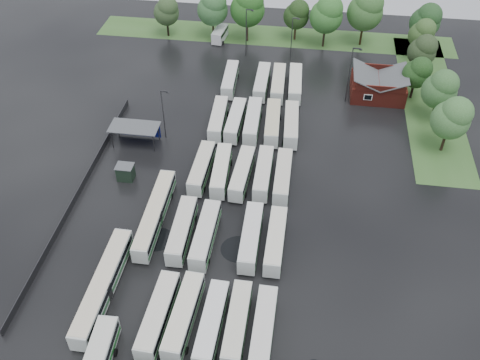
# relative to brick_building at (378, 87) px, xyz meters

# --- Properties ---
(ground) EXTENTS (160.00, 160.00, 0.00)m
(ground) POSITION_rel_brick_building_xyz_m (-24.00, -42.77, -1.87)
(ground) COLOR black
(ground) RESTS_ON ground
(brick_building) EXTENTS (10.07, 8.60, 5.39)m
(brick_building) POSITION_rel_brick_building_xyz_m (0.00, 0.00, 0.00)
(brick_building) COLOR maroon
(brick_building) RESTS_ON ground
(wash_shed) EXTENTS (8.20, 4.20, 3.58)m
(wash_shed) POSITION_rel_brick_building_xyz_m (-41.20, -20.74, 1.12)
(wash_shed) COLOR #2D2D30
(wash_shed) RESTS_ON ground
(utility_hut) EXTENTS (2.70, 2.20, 2.62)m
(utility_hut) POSITION_rel_brick_building_xyz_m (-40.20, -30.17, -0.55)
(utility_hut) COLOR black
(utility_hut) RESTS_ON ground
(grass_strip_north) EXTENTS (80.00, 10.00, 0.01)m
(grass_strip_north) POSITION_rel_brick_building_xyz_m (-22.00, 22.03, -1.86)
(grass_strip_north) COLOR #3B6529
(grass_strip_north) RESTS_ON ground
(grass_strip_east) EXTENTS (10.00, 50.00, 0.01)m
(grass_strip_east) POSITION_rel_brick_building_xyz_m (10.00, 0.03, -1.86)
(grass_strip_east) COLOR #3B6529
(grass_strip_east) RESTS_ON ground
(west_fence) EXTENTS (0.10, 50.00, 1.20)m
(west_fence) POSITION_rel_brick_building_xyz_m (-46.20, -34.77, -1.27)
(west_fence) COLOR #2D2D30
(west_fence) RESTS_ON ground
(bus_r1c0) EXTENTS (2.84, 11.40, 3.15)m
(bus_r1c0) POSITION_rel_brick_building_xyz_m (-28.28, -55.28, -0.13)
(bus_r1c0) COLOR silver
(bus_r1c0) RESTS_ON ground
(bus_r1c1) EXTENTS (2.96, 11.41, 3.15)m
(bus_r1c1) POSITION_rel_brick_building_xyz_m (-25.27, -54.94, -0.14)
(bus_r1c1) COLOR silver
(bus_r1c1) RESTS_ON ground
(bus_r1c2) EXTENTS (2.59, 10.93, 3.03)m
(bus_r1c2) POSITION_rel_brick_building_xyz_m (-21.81, -55.47, -0.20)
(bus_r1c2) COLOR silver
(bus_r1c2) RESTS_ON ground
(bus_r1c3) EXTENTS (2.31, 10.76, 2.99)m
(bus_r1c3) POSITION_rel_brick_building_xyz_m (-18.86, -55.00, -0.22)
(bus_r1c3) COLOR silver
(bus_r1c3) RESTS_ON ground
(bus_r1c4) EXTENTS (2.42, 11.00, 3.06)m
(bus_r1c4) POSITION_rel_brick_building_xyz_m (-15.72, -55.51, -0.18)
(bus_r1c4) COLOR silver
(bus_r1c4) RESTS_ON ground
(bus_r2c0) EXTENTS (2.54, 11.14, 3.09)m
(bus_r2c0) POSITION_rel_brick_building_xyz_m (-28.57, -41.35, -0.17)
(bus_r2c0) COLOR silver
(bus_r2c0) RESTS_ON ground
(bus_r2c1) EXTENTS (2.54, 11.26, 3.13)m
(bus_r2c1) POSITION_rel_brick_building_xyz_m (-25.21, -41.75, -0.15)
(bus_r2c1) COLOR silver
(bus_r2c1) RESTS_ON ground
(bus_r2c3) EXTENTS (2.52, 11.24, 3.12)m
(bus_r2c3) POSITION_rel_brick_building_xyz_m (-18.99, -41.30, -0.15)
(bus_r2c3) COLOR silver
(bus_r2c3) RESTS_ON ground
(bus_r2c4) EXTENTS (2.36, 10.87, 3.02)m
(bus_r2c4) POSITION_rel_brick_building_xyz_m (-15.60, -41.42, -0.20)
(bus_r2c4) COLOR silver
(bus_r2c4) RESTS_ON ground
(bus_r3c0) EXTENTS (2.56, 10.94, 3.03)m
(bus_r3c0) POSITION_rel_brick_building_xyz_m (-28.50, -27.85, -0.20)
(bus_r3c0) COLOR silver
(bus_r3c0) RESTS_ON ground
(bus_r3c1) EXTENTS (2.85, 10.96, 3.02)m
(bus_r3c1) POSITION_rel_brick_building_xyz_m (-25.36, -28.02, -0.20)
(bus_r3c1) COLOR silver
(bus_r3c1) RESTS_ON ground
(bus_r3c2) EXTENTS (2.85, 10.97, 3.03)m
(bus_r3c2) POSITION_rel_brick_building_xyz_m (-22.04, -28.20, -0.20)
(bus_r3c2) COLOR silver
(bus_r3c2) RESTS_ON ground
(bus_r3c3) EXTENTS (2.39, 10.89, 3.03)m
(bus_r3c3) POSITION_rel_brick_building_xyz_m (-18.78, -27.71, -0.20)
(bus_r3c3) COLOR silver
(bus_r3c3) RESTS_ON ground
(bus_r3c4) EXTENTS (2.42, 10.98, 3.05)m
(bus_r3c4) POSITION_rel_brick_building_xyz_m (-15.74, -28.06, -0.19)
(bus_r3c4) COLOR silver
(bus_r3c4) RESTS_ON ground
(bus_r4c0) EXTENTS (2.81, 11.11, 3.07)m
(bus_r4c0) POSITION_rel_brick_building_xyz_m (-28.23, -14.31, -0.18)
(bus_r4c0) COLOR silver
(bus_r4c0) RESTS_ON ground
(bus_r4c1) EXTENTS (2.52, 10.92, 3.03)m
(bus_r4c1) POSITION_rel_brick_building_xyz_m (-25.17, -14.32, -0.20)
(bus_r4c1) COLOR silver
(bus_r4c1) RESTS_ON ground
(bus_r4c2) EXTENTS (2.71, 11.38, 3.15)m
(bus_r4c2) POSITION_rel_brick_building_xyz_m (-22.15, -14.12, -0.13)
(bus_r4c2) COLOR silver
(bus_r4c2) RESTS_ON ground
(bus_r4c3) EXTENTS (2.95, 11.46, 3.16)m
(bus_r4c3) POSITION_rel_brick_building_xyz_m (-18.67, -14.18, -0.13)
(bus_r4c3) COLOR silver
(bus_r4c3) RESTS_ON ground
(bus_r4c4) EXTENTS (2.90, 11.29, 3.12)m
(bus_r4c4) POSITION_rel_brick_building_xyz_m (-15.43, -14.21, -0.15)
(bus_r4c4) COLOR silver
(bus_r4c4) RESTS_ON ground
(bus_r5c0) EXTENTS (2.70, 10.92, 3.02)m
(bus_r5c0) POSITION_rel_brick_building_xyz_m (-28.24, -0.84, -0.21)
(bus_r5c0) COLOR silver
(bus_r5c0) RESTS_ON ground
(bus_r5c2) EXTENTS (2.41, 11.07, 3.08)m
(bus_r5c2) POSITION_rel_brick_building_xyz_m (-22.00, -0.95, -0.17)
(bus_r5c2) COLOR silver
(bus_r5c2) RESTS_ON ground
(bus_r5c3) EXTENTS (2.75, 11.32, 3.13)m
(bus_r5c3) POSITION_rel_brick_building_xyz_m (-18.84, -1.06, -0.14)
(bus_r5c3) COLOR silver
(bus_r5c3) RESTS_ON ground
(bus_r5c4) EXTENTS (2.86, 11.39, 3.15)m
(bus_r5c4) POSITION_rel_brick_building_xyz_m (-15.63, -0.67, -0.14)
(bus_r5c4) COLOR silver
(bus_r5c4) RESTS_ON ground
(artic_bus_west_b) EXTENTS (2.44, 16.37, 3.03)m
(artic_bus_west_b) POSITION_rel_brick_building_xyz_m (-33.10, -38.81, -0.18)
(artic_bus_west_b) COLOR silver
(artic_bus_west_b) RESTS_ON ground
(artic_bus_west_c) EXTENTS (2.59, 16.99, 3.15)m
(artic_bus_west_c) POSITION_rel_brick_building_xyz_m (-36.18, -52.05, -0.12)
(artic_bus_west_c) COLOR silver
(artic_bus_west_c) RESTS_ON ground
(minibus) EXTENTS (2.91, 6.27, 2.64)m
(minibus) POSITION_rel_brick_building_xyz_m (-33.59, 18.38, -0.40)
(minibus) COLOR silver
(minibus) RESTS_ON ground
(tree_north_0) EXTENTS (5.59, 5.59, 9.26)m
(tree_north_0) POSITION_rel_brick_building_xyz_m (-45.37, 18.73, 4.09)
(tree_north_0) COLOR black
(tree_north_0) RESTS_ON ground
(tree_north_1) EXTENTS (6.69, 6.69, 11.08)m
(tree_north_1) POSITION_rel_brick_building_xyz_m (-35.08, 19.13, 5.26)
(tree_north_1) COLOR black
(tree_north_1) RESTS_ON ground
(tree_north_2) EXTENTS (7.47, 7.47, 12.37)m
(tree_north_2) POSITION_rel_brick_building_xyz_m (-27.35, 18.90, 6.09)
(tree_north_2) COLOR #392B1F
(tree_north_2) RESTS_ON ground
(tree_north_3) EXTENTS (5.61, 5.61, 9.29)m
(tree_north_3) POSITION_rel_brick_building_xyz_m (-16.91, 20.94, 4.11)
(tree_north_3) COLOR #3A2718
(tree_north_3) RESTS_ON ground
(tree_north_4) EXTENTS (7.03, 7.03, 11.64)m
(tree_north_4) POSITION_rel_brick_building_xyz_m (-10.52, 18.59, 5.63)
(tree_north_4) COLOR black
(tree_north_4) RESTS_ON ground
(tree_north_5) EXTENTS (7.61, 7.61, 12.60)m
(tree_north_5) POSITION_rel_brick_building_xyz_m (-2.44, 20.54, 6.24)
(tree_north_5) COLOR black
(tree_north_5) RESTS_ON ground
(tree_north_6) EXTENTS (6.39, 6.39, 10.58)m
(tree_north_6) POSITION_rel_brick_building_xyz_m (10.16, 20.00, 4.94)
(tree_north_6) COLOR #2F221A
(tree_north_6) RESTS_ON ground
(tree_east_0) EXTENTS (6.33, 6.33, 10.48)m
(tree_east_0) POSITION_rel_brick_building_xyz_m (10.17, -15.74, 4.87)
(tree_east_0) COLOR black
(tree_east_0) RESTS_ON ground
(tree_east_1) EXTENTS (6.13, 6.13, 10.15)m
(tree_east_1) POSITION_rel_brick_building_xyz_m (9.59, -6.80, 4.67)
(tree_east_1) COLOR black
(tree_east_1) RESTS_ON ground
(tree_east_2) EXTENTS (5.25, 5.22, 8.64)m
(tree_east_2) POSITION_rel_brick_building_xyz_m (6.64, 0.12, 3.69)
(tree_east_2) COLOR black
(tree_east_2) RESTS_ON ground
(tree_east_3) EXTENTS (5.54, 5.54, 9.18)m
(tree_east_3) POSITION_rel_brick_building_xyz_m (8.42, 8.33, 4.04)
(tree_east_3) COLOR black
(tree_east_3) RESTS_ON ground
(tree_east_4) EXTENTS (5.38, 5.38, 8.91)m
(tree_east_4) POSITION_rel_brick_building_xyz_m (9.21, 16.13, 3.87)
(tree_east_4) COLOR black
(tree_east_4) RESTS_ON ground
(lamp_post_ne) EXTENTS (1.68, 0.33, 10.93)m
(lamp_post_ne) POSITION_rel_brick_building_xyz_m (-5.73, -2.51, 4.48)
(lamp_post_ne) COLOR #2D2D30
(lamp_post_ne) RESTS_ON ground
(lamp_post_nw) EXTENTS (1.45, 0.28, 9.39)m
(lamp_post_nw) POSITION_rel_brick_building_xyz_m (-36.58, -18.69, 3.59)
(lamp_post_nw) COLOR #2D2D30
(lamp_post_nw) RESTS_ON ground
(lamp_post_back_w) EXTENTS (1.60, 0.31, 10.36)m
(lamp_post_back_w) POSITION_rel_brick_building_xyz_m (-26.74, 12.10, 4.15)
(lamp_post_back_w) COLOR #2D2D30
(lamp_post_back_w) RESTS_ON ground
(lamp_post_back_e) EXTENTS (1.46, 0.28, 9.49)m
(lamp_post_back_e) POSITION_rel_brick_building_xyz_m (-17.24, 11.43, 3.64)
(lamp_post_back_e) COLOR #2D2D30
(lamp_post_back_e) RESTS_ON ground
(puddle_2) EXTENTS (4.52, 4.52, 0.01)m
(puddle_2) POSITION_rel_brick_building_xyz_m (-32.07, -42.01, -1.86)
(puddle_2) COLOR black
(puddle_2) RESTS_ON ground
(puddle_3) EXTENTS (4.85, 4.85, 0.01)m
(puddle_3) POSITION_rel_brick_building_xyz_m (-20.62, -42.21, -1.86)
(puddle_3) COLOR black
(puddle_3) RESTS_ON ground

